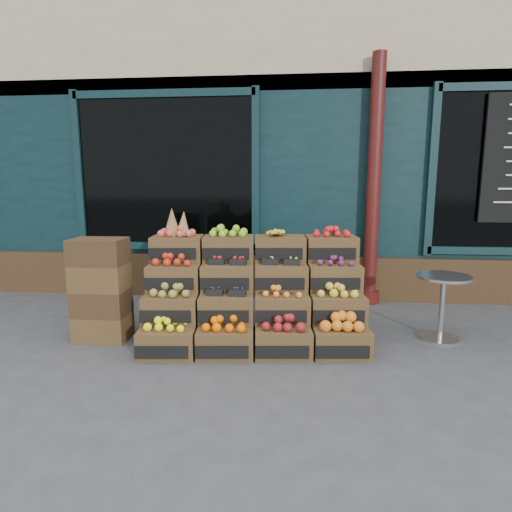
# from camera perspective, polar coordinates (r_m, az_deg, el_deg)

# --- Properties ---
(ground) EXTENTS (60.00, 60.00, 0.00)m
(ground) POSITION_cam_1_polar(r_m,az_deg,el_deg) (4.04, 1.88, -13.75)
(ground) COLOR #3F3F42
(ground) RESTS_ON ground
(shop_facade) EXTENTS (12.00, 6.24, 4.80)m
(shop_facade) POSITION_cam_1_polar(r_m,az_deg,el_deg) (8.84, 4.32, 14.94)
(shop_facade) COLOR black
(shop_facade) RESTS_ON ground
(crate_display) EXTENTS (2.26, 1.27, 1.35)m
(crate_display) POSITION_cam_1_polar(r_m,az_deg,el_deg) (4.43, -0.30, -5.85)
(crate_display) COLOR #4F381F
(crate_display) RESTS_ON ground
(spare_crates) EXTENTS (0.53, 0.37, 1.06)m
(spare_crates) POSITION_cam_1_polar(r_m,az_deg,el_deg) (4.67, -19.96, -4.25)
(spare_crates) COLOR #4F381F
(spare_crates) RESTS_ON ground
(bistro_table) EXTENTS (0.54, 0.54, 0.68)m
(bistro_table) POSITION_cam_1_polar(r_m,az_deg,el_deg) (4.79, 23.59, -5.40)
(bistro_table) COLOR silver
(bistro_table) RESTS_ON ground
(shopkeeper) EXTENTS (0.92, 0.79, 2.15)m
(shopkeeper) POSITION_cam_1_polar(r_m,az_deg,el_deg) (6.67, -10.22, 5.07)
(shopkeeper) COLOR #164D21
(shopkeeper) RESTS_ON ground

